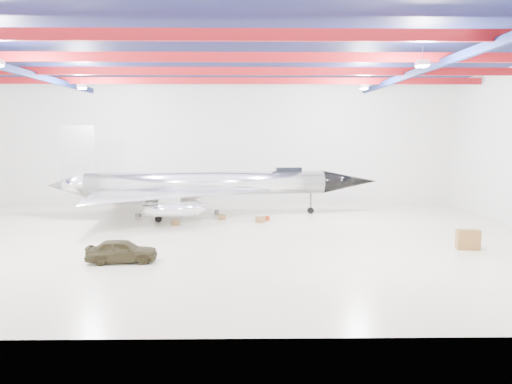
{
  "coord_description": "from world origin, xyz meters",
  "views": [
    {
      "loc": [
        1.79,
        -29.99,
        6.4
      ],
      "look_at": [
        2.25,
        2.0,
        2.63
      ],
      "focal_mm": 35.0,
      "sensor_mm": 36.0,
      "label": 1
    }
  ],
  "objects": [
    {
      "name": "parts_bin",
      "position": [
        2.62,
        5.49,
        0.22
      ],
      "size": [
        0.77,
        0.7,
        0.43
      ],
      "primitive_type": "cube",
      "rotation": [
        0.0,
        0.0,
        -0.4
      ],
      "color": "olive",
      "rests_on": "floor"
    },
    {
      "name": "wall_back",
      "position": [
        0.0,
        15.0,
        5.5
      ],
      "size": [
        40.0,
        0.0,
        40.0
      ],
      "primitive_type": "plane",
      "rotation": [
        1.57,
        0.0,
        0.0
      ],
      "color": "silver",
      "rests_on": "floor"
    },
    {
      "name": "ceiling",
      "position": [
        0.0,
        0.0,
        11.0
      ],
      "size": [
        40.0,
        40.0,
        0.0
      ],
      "primitive_type": "plane",
      "rotation": [
        3.14,
        0.0,
        0.0
      ],
      "color": "#0A0F38",
      "rests_on": "wall_back"
    },
    {
      "name": "floor",
      "position": [
        0.0,
        0.0,
        0.0
      ],
      "size": [
        40.0,
        40.0,
        0.0
      ],
      "primitive_type": "plane",
      "color": "beige",
      "rests_on": "ground"
    },
    {
      "name": "spares_box",
      "position": [
        -0.78,
        9.33,
        0.17
      ],
      "size": [
        0.44,
        0.44,
        0.34
      ],
      "primitive_type": "cylinder",
      "rotation": [
        0.0,
        0.0,
        0.16
      ],
      "color": "#59595B",
      "rests_on": "floor"
    },
    {
      "name": "oil_barrel",
      "position": [
        -0.22,
        6.74,
        0.18
      ],
      "size": [
        0.61,
        0.53,
        0.37
      ],
      "primitive_type": "cube",
      "rotation": [
        0.0,
        0.0,
        -0.24
      ],
      "color": "olive",
      "rests_on": "floor"
    },
    {
      "name": "crate_ply",
      "position": [
        -3.36,
        4.46,
        0.19
      ],
      "size": [
        0.64,
        0.57,
        0.37
      ],
      "primitive_type": "cube",
      "rotation": [
        0.0,
        0.0,
        0.32
      ],
      "color": "olive",
      "rests_on": "floor"
    },
    {
      "name": "desk",
      "position": [
        13.91,
        -3.1,
        0.56
      ],
      "size": [
        1.27,
        0.74,
        1.11
      ],
      "primitive_type": "cube",
      "rotation": [
        0.0,
        0.0,
        -0.11
      ],
      "color": "brown",
      "rests_on": "floor"
    },
    {
      "name": "jet_aircraft",
      "position": [
        -1.47,
        8.35,
        2.29
      ],
      "size": [
        25.57,
        16.26,
        6.98
      ],
      "rotation": [
        0.0,
        0.0,
        0.12
      ],
      "color": "silver",
      "rests_on": "floor"
    },
    {
      "name": "tool_chest",
      "position": [
        3.15,
        6.32,
        0.17
      ],
      "size": [
        0.48,
        0.48,
        0.34
      ],
      "primitive_type": "cylinder",
      "rotation": [
        0.0,
        0.0,
        -0.34
      ],
      "color": "#AA3111",
      "rests_on": "floor"
    },
    {
      "name": "crate_small",
      "position": [
        -6.71,
        7.94,
        0.13
      ],
      "size": [
        0.46,
        0.42,
        0.27
      ],
      "primitive_type": "cube",
      "rotation": [
        0.0,
        0.0,
        -0.34
      ],
      "color": "#59595B",
      "rests_on": "floor"
    },
    {
      "name": "ceiling_structure",
      "position": [
        0.0,
        0.0,
        10.32
      ],
      "size": [
        39.5,
        29.5,
        1.08
      ],
      "color": "maroon",
      "rests_on": "ceiling"
    },
    {
      "name": "jeep",
      "position": [
        -4.55,
        -5.6,
        0.59
      ],
      "size": [
        3.59,
        1.7,
        1.18
      ],
      "primitive_type": "imported",
      "rotation": [
        0.0,
        0.0,
        1.66
      ],
      "color": "#332D19",
      "rests_on": "floor"
    }
  ]
}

